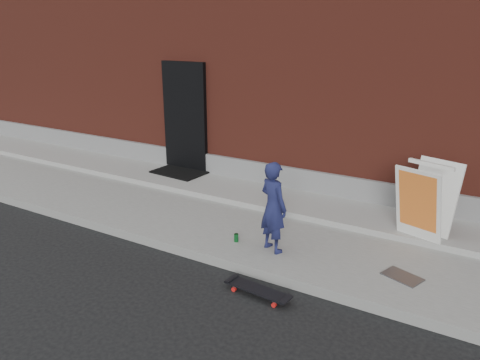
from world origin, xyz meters
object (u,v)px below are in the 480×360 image
Objects in this scene: child at (273,207)px; soda_can at (236,238)px; skateboard at (258,290)px; pizza_sign at (426,200)px.

soda_can is at bearing 26.90° from child.
skateboard is at bearing 129.38° from child.
child reaches higher than skateboard.
pizza_sign is (1.50, 2.33, 0.73)m from skateboard.
soda_can reaches higher than skateboard.
soda_can is (-0.58, -0.04, -0.60)m from child.
pizza_sign is 2.82m from soda_can.
soda_can is (-0.87, 0.92, 0.13)m from skateboard.
pizza_sign is at bearing 57.13° from skateboard.
soda_can is (-2.37, -1.41, -0.60)m from pizza_sign.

